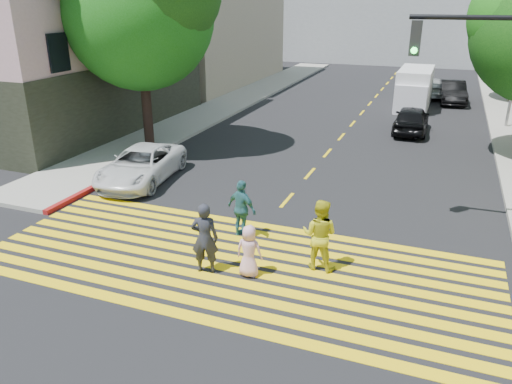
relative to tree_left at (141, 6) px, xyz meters
The scene contains 18 objects.
ground 14.05m from the tree_left, 51.54° to the right, with size 120.00×120.00×0.00m, color black.
sidewalk_left 13.62m from the tree_left, 93.13° to the left, with size 3.00×40.00×0.15m, color gray.
curb_red 7.32m from the tree_left, 76.39° to the right, with size 0.20×8.00×0.16m, color maroon.
crosswalk 13.19m from the tree_left, 47.63° to the right, with size 13.40×5.30×0.01m.
lane_line 16.11m from the tree_left, 58.19° to the left, with size 0.12×34.40×0.01m.
building_left_pink 8.60m from the tree_left, 165.36° to the left, with size 12.10×14.10×11.00m.
building_left_tan 19.92m from the tree_left, 114.24° to the left, with size 12.00×16.00×10.00m, color tan.
backdrop_block 38.93m from the tree_left, 78.39° to the left, with size 30.00×8.00×12.00m, color gray.
tree_left is the anchor object (origin of this frame).
pedestrian_man 12.89m from the tree_left, 51.33° to the right, with size 0.68×0.45×1.88m, color #23252D.
pedestrian_woman 13.83m from the tree_left, 38.62° to the right, with size 0.92×0.72×1.89m, color gold.
pedestrian_child 13.52m from the tree_left, 46.68° to the right, with size 0.67×0.43×1.37m, color #D99FB2.
pedestrian_extra 11.52m from the tree_left, 43.16° to the right, with size 1.01×0.42×1.72m, color #2A6470.
white_sedan 7.17m from the tree_left, 62.50° to the right, with size 2.13×4.62×1.28m, color silver.
dark_car_near 14.27m from the tree_left, 33.47° to the left, with size 1.66×4.13×1.41m, color black.
silver_car 22.23m from the tree_left, 57.78° to the left, with size 1.80×4.42×1.28m, color #B4B7B9.
dark_car_parked 21.48m from the tree_left, 51.89° to the left, with size 1.53×4.39×1.45m, color black.
white_van 18.02m from the tree_left, 52.36° to the left, with size 1.98×5.15×2.42m.
Camera 1 is at (4.72, -9.29, 6.55)m, focal length 35.00 mm.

